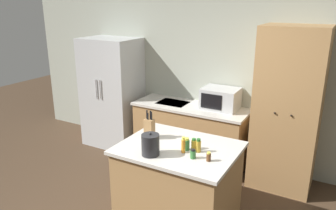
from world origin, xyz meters
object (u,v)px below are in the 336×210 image
(knife_block, at_px, (149,128))
(fire_extinguisher, at_px, (88,124))
(spice_bottle_short_red, at_px, (198,146))
(spice_bottle_orange_cap, at_px, (187,144))
(spice_bottle_tall_dark, at_px, (194,144))
(spice_bottle_pale_salt, at_px, (193,154))
(spice_bottle_green_herb, at_px, (209,157))
(pantry_cabinet, at_px, (287,110))
(refrigerator, at_px, (112,93))
(microwave, at_px, (220,98))
(kettle, at_px, (150,145))
(spice_bottle_amber_oil, at_px, (183,145))

(knife_block, bearing_deg, fire_extinguisher, 148.29)
(spice_bottle_short_red, height_order, spice_bottle_orange_cap, spice_bottle_short_red)
(spice_bottle_tall_dark, relative_size, spice_bottle_pale_salt, 1.22)
(spice_bottle_tall_dark, height_order, spice_bottle_pale_salt, spice_bottle_tall_dark)
(spice_bottle_green_herb, xyz_separation_m, spice_bottle_orange_cap, (-0.28, 0.11, 0.02))
(pantry_cabinet, bearing_deg, spice_bottle_pale_salt, -109.98)
(spice_bottle_orange_cap, bearing_deg, refrigerator, 145.51)
(microwave, bearing_deg, pantry_cabinet, -5.40)
(spice_bottle_pale_salt, bearing_deg, knife_block, 161.06)
(spice_bottle_tall_dark, height_order, kettle, kettle)
(spice_bottle_tall_dark, xyz_separation_m, kettle, (-0.31, -0.32, 0.05))
(spice_bottle_green_herb, bearing_deg, spice_bottle_pale_salt, -171.95)
(spice_bottle_orange_cap, bearing_deg, pantry_cabinet, 63.86)
(knife_block, xyz_separation_m, spice_bottle_orange_cap, (0.48, -0.08, -0.05))
(knife_block, distance_m, spice_bottle_green_herb, 0.79)
(spice_bottle_short_red, relative_size, spice_bottle_amber_oil, 0.85)
(pantry_cabinet, height_order, knife_block, pantry_cabinet)
(spice_bottle_green_herb, distance_m, fire_extinguisher, 3.39)
(spice_bottle_tall_dark, xyz_separation_m, spice_bottle_green_herb, (0.23, -0.17, -0.01))
(pantry_cabinet, relative_size, kettle, 8.93)
(spice_bottle_green_herb, relative_size, spice_bottle_orange_cap, 0.69)
(pantry_cabinet, height_order, spice_bottle_green_herb, pantry_cabinet)
(spice_bottle_short_red, height_order, spice_bottle_amber_oil, spice_bottle_amber_oil)
(spice_bottle_green_herb, relative_size, kettle, 0.38)
(spice_bottle_green_herb, bearing_deg, spice_bottle_short_red, 141.60)
(knife_block, distance_m, spice_bottle_short_red, 0.61)
(spice_bottle_amber_oil, bearing_deg, spice_bottle_orange_cap, 88.60)
(spice_bottle_short_red, xyz_separation_m, spice_bottle_green_herb, (0.16, -0.13, -0.02))
(refrigerator, distance_m, fire_extinguisher, 0.90)
(pantry_cabinet, bearing_deg, refrigerator, -179.60)
(spice_bottle_short_red, bearing_deg, refrigerator, 147.31)
(pantry_cabinet, xyz_separation_m, knife_block, (-1.18, -1.35, 0.00))
(pantry_cabinet, xyz_separation_m, spice_bottle_amber_oil, (-0.70, -1.49, -0.04))
(microwave, xyz_separation_m, kettle, (-0.04, -1.78, -0.00))
(microwave, xyz_separation_m, spice_bottle_tall_dark, (0.27, -1.46, -0.06))
(microwave, distance_m, kettle, 1.78)
(spice_bottle_short_red, relative_size, kettle, 0.60)
(microwave, xyz_separation_m, fire_extinguisher, (-2.43, -0.10, -0.81))
(pantry_cabinet, bearing_deg, kettle, -119.44)
(spice_bottle_short_red, height_order, spice_bottle_pale_salt, spice_bottle_short_red)
(knife_block, bearing_deg, spice_bottle_tall_dark, -2.28)
(pantry_cabinet, relative_size, spice_bottle_short_red, 14.85)
(spice_bottle_amber_oil, relative_size, spice_bottle_green_herb, 1.83)
(microwave, bearing_deg, knife_block, -100.54)
(microwave, bearing_deg, spice_bottle_orange_cap, -81.95)
(microwave, height_order, spice_bottle_orange_cap, microwave)
(refrigerator, bearing_deg, spice_bottle_short_red, -32.69)
(spice_bottle_pale_salt, bearing_deg, spice_bottle_tall_dark, 112.66)
(pantry_cabinet, height_order, kettle, pantry_cabinet)
(refrigerator, xyz_separation_m, knife_block, (1.57, -1.33, 0.15))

